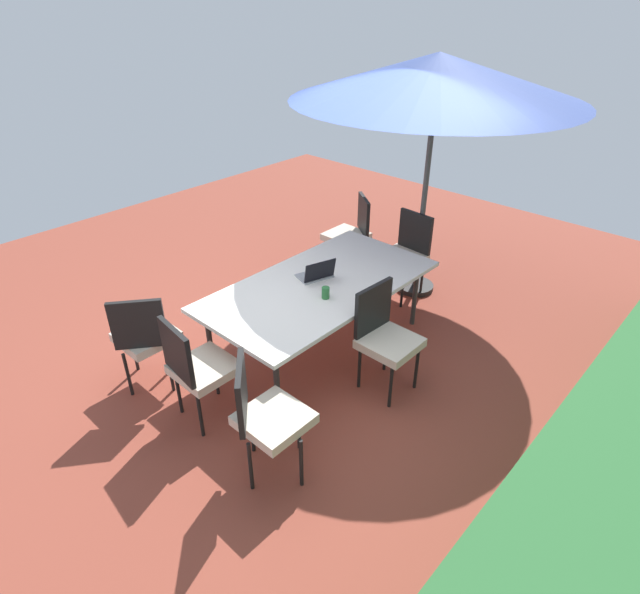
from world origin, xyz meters
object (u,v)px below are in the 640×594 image
Objects in this scene: chair_north at (385,334)px; laptop at (316,274)px; chair_west at (406,252)px; patio_umbrella at (437,77)px; cup at (326,293)px; chair_east at (197,365)px; chair_southwest at (351,231)px; chair_southeast at (144,335)px; chair_northeast at (265,413)px; dining_table at (320,287)px.

chair_north is 0.92m from laptop.
patio_umbrella is at bearing 81.61° from chair_west.
chair_west is 9.13× the size of cup.
chair_east is at bearing -86.96° from chair_west.
chair_southwest and chair_east have the same top height.
chair_east and chair_west have the same top height.
chair_southeast is 1.49m from chair_northeast.
chair_southeast is 1.00× the size of chair_north.
patio_umbrella is 3.00× the size of chair_north.
chair_southeast is at bearing -27.07° from dining_table.
chair_north is at bearing 101.90° from laptop.
chair_southwest is 3.27m from chair_northeast.
patio_umbrella is 7.78× the size of laptop.
chair_southwest is 2.97m from chair_east.
chair_east is 1.28m from cup.
chair_north is (-1.42, 1.53, 0.00)m from chair_southeast.
chair_east is 1.00× the size of chair_north.
patio_umbrella reaches higher than cup.
chair_north is 1.36m from chair_northeast.
patio_umbrella is at bearing -85.12° from chair_east.
chair_northeast reaches higher than dining_table.
laptop is (-0.05, -0.09, 0.09)m from dining_table.
chair_southwest is 2.21m from chair_north.
cup is (1.82, 0.18, -1.59)m from patio_umbrella.
chair_west is (-1.48, -0.80, 0.00)m from chair_north.
dining_table is 2.34× the size of chair_southeast.
chair_north is 9.13× the size of cup.
chair_west is at bearing -172.02° from cup.
patio_umbrella is at bearing -167.39° from laptop.
laptop is at bearing -89.54° from chair_west.
chair_east is 1.46m from laptop.
dining_table is 0.78× the size of patio_umbrella.
laptop is at bearing -4.56° from patio_umbrella.
chair_northeast is (-0.06, 1.49, 0.00)m from chair_southeast.
chair_southwest is 0.82m from chair_west.
chair_west reaches higher than cup.
chair_southwest is at bearing -77.91° from patio_umbrella.
chair_west is at bearing -32.37° from chair_northeast.
laptop is (-0.08, -0.89, 0.24)m from chair_north.
chair_southeast is at bearing -14.00° from patio_umbrella.
laptop is at bearing -118.33° from dining_table.
laptop is 0.37m from cup.
chair_west is at bearing 36.24° from chair_southwest.
chair_southwest is 1.00× the size of chair_east.
chair_west is (0.20, -0.04, -1.83)m from patio_umbrella.
chair_north is 1.69m from chair_west.
chair_southwest and chair_west have the same top height.
patio_umbrella is 2.60m from chair_north.
chair_southwest and chair_north have the same top height.
laptop is (-1.44, -0.84, 0.24)m from chair_northeast.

